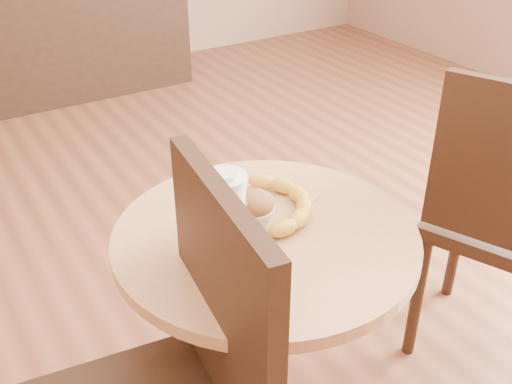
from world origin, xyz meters
The scene contains 7 objects.
cafe_table centered at (-0.06, 0.10, 0.52)m, with size 0.67×0.67×0.75m.
chair_right centered at (0.74, 0.05, 0.54)m, with size 0.57×0.57×0.98m.
service_counter centered at (0.00, 3.18, 0.52)m, with size 2.30×0.65×1.04m.
kraft_bag centered at (-0.01, 0.18, 0.75)m, with size 0.24×0.18×0.00m, color #A88051.
coffee_cup centered at (-0.14, 0.13, 0.82)m, with size 0.09×0.10×0.16m.
muffin centered at (-0.06, 0.14, 0.79)m, with size 0.09×0.09×0.08m.
banana centered at (0.02, 0.16, 0.77)m, with size 0.18×0.26×0.04m, color gold, non-canonical shape.
Camera 1 is at (-0.64, -0.80, 1.49)m, focal length 42.00 mm.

